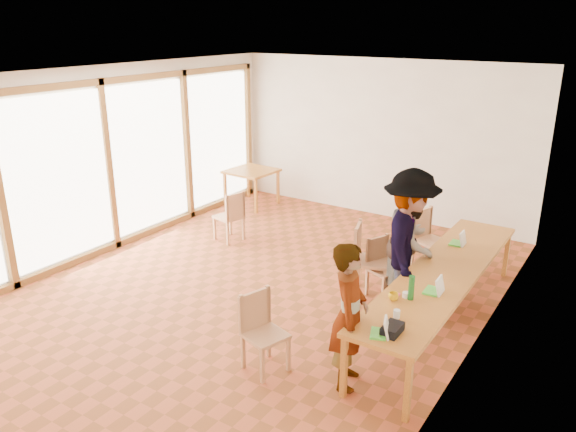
% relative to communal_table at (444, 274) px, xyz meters
% --- Properties ---
extents(ground, '(8.00, 8.00, 0.00)m').
position_rel_communal_table_xyz_m(ground, '(-2.50, -0.48, -0.70)').
color(ground, '#AA4C29').
rests_on(ground, ground).
extents(wall_back, '(6.00, 0.10, 3.00)m').
position_rel_communal_table_xyz_m(wall_back, '(-2.50, 3.52, 0.80)').
color(wall_back, white).
rests_on(wall_back, ground).
extents(wall_right, '(0.10, 8.00, 3.00)m').
position_rel_communal_table_xyz_m(wall_right, '(0.50, -0.48, 0.80)').
color(wall_right, white).
rests_on(wall_right, ground).
extents(window_wall, '(0.10, 8.00, 3.00)m').
position_rel_communal_table_xyz_m(window_wall, '(-5.46, -0.48, 0.80)').
color(window_wall, white).
rests_on(window_wall, ground).
extents(ceiling, '(6.00, 8.00, 0.04)m').
position_rel_communal_table_xyz_m(ceiling, '(-2.50, -0.48, 2.32)').
color(ceiling, white).
rests_on(ceiling, wall_back).
extents(communal_table, '(0.80, 4.00, 0.75)m').
position_rel_communal_table_xyz_m(communal_table, '(0.00, 0.00, 0.00)').
color(communal_table, '#C3802B').
rests_on(communal_table, ground).
extents(side_table, '(0.90, 0.90, 0.75)m').
position_rel_communal_table_xyz_m(side_table, '(-4.90, 2.63, -0.03)').
color(side_table, '#C3802B').
rests_on(side_table, ground).
extents(chair_near, '(0.52, 0.52, 0.47)m').
position_rel_communal_table_xyz_m(chair_near, '(-1.37, -1.95, -0.16)').
color(chair_near, tan).
rests_on(chair_near, ground).
extents(chair_mid, '(0.51, 0.51, 0.45)m').
position_rel_communal_table_xyz_m(chair_mid, '(-0.99, 0.37, -0.19)').
color(chair_mid, tan).
rests_on(chair_mid, ground).
extents(chair_far, '(0.60, 0.60, 0.54)m').
position_rel_communal_table_xyz_m(chair_far, '(-1.21, 0.30, -0.08)').
color(chair_far, tan).
rests_on(chair_far, ground).
extents(chair_empty, '(0.54, 0.54, 0.48)m').
position_rel_communal_table_xyz_m(chair_empty, '(-0.82, 1.67, -0.15)').
color(chair_empty, tan).
rests_on(chair_empty, ground).
extents(chair_spare, '(0.49, 0.49, 0.47)m').
position_rel_communal_table_xyz_m(chair_spare, '(-3.96, 0.81, -0.16)').
color(chair_spare, tan).
rests_on(chair_spare, ground).
extents(person_near, '(0.56, 0.68, 1.59)m').
position_rel_communal_table_xyz_m(person_near, '(-0.42, -1.70, 0.09)').
color(person_near, gray).
rests_on(person_near, ground).
extents(person_mid, '(0.70, 0.88, 1.72)m').
position_rel_communal_table_xyz_m(person_mid, '(-0.57, 0.37, 0.16)').
color(person_mid, gray).
rests_on(person_mid, ground).
extents(person_far, '(1.06, 1.40, 1.92)m').
position_rel_communal_table_xyz_m(person_far, '(-0.52, 0.13, 0.26)').
color(person_far, gray).
rests_on(person_far, ground).
extents(laptop_near, '(0.25, 0.26, 0.18)m').
position_rel_communal_table_xyz_m(laptop_near, '(-0.01, -1.79, 0.10)').
color(laptop_near, '#4ECC3B').
rests_on(laptop_near, communal_table).
extents(laptop_mid, '(0.21, 0.24, 0.19)m').
position_rel_communal_table_xyz_m(laptop_mid, '(0.11, -0.63, 0.10)').
color(laptop_mid, '#4ECC3B').
rests_on(laptop_mid, communal_table).
extents(laptop_far, '(0.20, 0.23, 0.19)m').
position_rel_communal_table_xyz_m(laptop_far, '(-0.10, 0.94, 0.10)').
color(laptop_far, '#4ECC3B').
rests_on(laptop_far, communal_table).
extents(yellow_mug, '(0.13, 0.13, 0.09)m').
position_rel_communal_table_xyz_m(yellow_mug, '(-0.22, -1.05, 0.09)').
color(yellow_mug, yellow).
rests_on(yellow_mug, communal_table).
extents(green_bottle, '(0.07, 0.07, 0.28)m').
position_rel_communal_table_xyz_m(green_bottle, '(-0.06, -0.93, 0.19)').
color(green_bottle, '#1C6927').
rests_on(green_bottle, communal_table).
extents(clear_glass, '(0.07, 0.07, 0.09)m').
position_rel_communal_table_xyz_m(clear_glass, '(-0.03, -1.40, 0.09)').
color(clear_glass, silver).
rests_on(clear_glass, communal_table).
extents(condiment_cup, '(0.08, 0.08, 0.06)m').
position_rel_communal_table_xyz_m(condiment_cup, '(-0.12, -0.91, 0.08)').
color(condiment_cup, white).
rests_on(condiment_cup, communal_table).
extents(pink_phone, '(0.05, 0.10, 0.01)m').
position_rel_communal_table_xyz_m(pink_phone, '(-0.22, -0.94, 0.05)').
color(pink_phone, '#F23787').
rests_on(pink_phone, communal_table).
extents(black_pouch, '(0.16, 0.26, 0.09)m').
position_rel_communal_table_xyz_m(black_pouch, '(0.05, -1.70, 0.09)').
color(black_pouch, black).
rests_on(black_pouch, communal_table).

